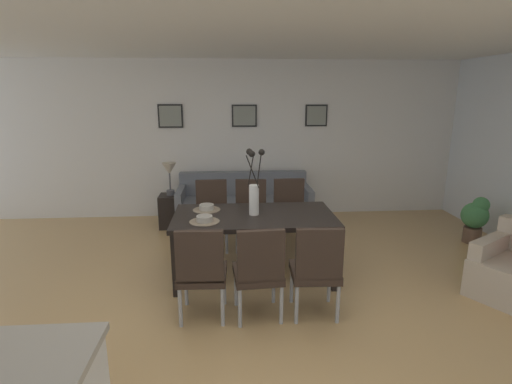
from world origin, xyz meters
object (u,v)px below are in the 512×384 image
object	(u,v)px
dining_chair_mid_left	(316,267)
framed_picture_left	(170,116)
dining_chair_near_left	(202,269)
dining_chair_near_right	(212,211)
centerpiece_vase	(254,190)
framed_picture_right	(316,115)
bowl_near_right	(207,207)
framed_picture_center	(244,116)
dining_table	(254,221)
side_table	(172,211)
table_lamp	(169,172)
dining_chair_mid_right	(290,210)
dining_chair_far_right	(251,211)
potted_plant	(475,217)
sofa	(244,207)
bowl_near_left	(204,218)
dining_chair_far_left	(259,268)

from	to	relation	value
dining_chair_mid_left	framed_picture_left	distance (m)	3.88
dining_chair_near_left	dining_chair_near_right	world-z (taller)	same
centerpiece_vase	framed_picture_right	size ratio (longest dim) A/B	1.99
bowl_near_right	framed_picture_center	distance (m)	2.40
dining_table	side_table	world-z (taller)	dining_table
centerpiece_vase	framed_picture_right	distance (m)	2.74
dining_table	table_lamp	xyz separation A→B (m)	(-1.18, 1.80, 0.23)
centerpiece_vase	bowl_near_right	distance (m)	0.63
dining_chair_near_left	side_table	world-z (taller)	dining_chair_near_left
dining_table	dining_chair_mid_right	world-z (taller)	dining_chair_mid_right
dining_chair_mid_right	framed_picture_center	world-z (taller)	framed_picture_center
dining_chair_near_left	dining_chair_mid_right	bearing A→B (deg)	58.54
bowl_near_right	side_table	xyz separation A→B (m)	(-0.64, 1.58, -0.52)
dining_chair_far_right	potted_plant	xyz separation A→B (m)	(3.15, -0.09, -0.14)
sofa	dining_table	bearing A→B (deg)	-88.97
dining_table	framed_picture_left	world-z (taller)	framed_picture_left
bowl_near_right	table_lamp	world-z (taller)	table_lamp
dining_table	dining_chair_far_right	size ratio (longest dim) A/B	1.96
dining_chair_near_left	potted_plant	xyz separation A→B (m)	(3.71, 1.69, -0.14)
dining_chair_near_right	bowl_near_right	xyz separation A→B (m)	(-0.03, -0.70, 0.27)
potted_plant	dining_table	bearing A→B (deg)	-165.66
bowl_near_left	framed_picture_left	xyz separation A→B (m)	(-0.66, 2.58, 0.92)
dining_table	bowl_near_right	distance (m)	0.59
sofa	framed_picture_center	bearing A→B (deg)	85.96
dining_chair_near_left	framed_picture_right	bearing A→B (deg)	61.78
dining_chair_far_left	framed_picture_left	world-z (taller)	framed_picture_left
dining_chair_far_left	table_lamp	xyz separation A→B (m)	(-1.17, 2.70, 0.38)
dining_chair_near_right	dining_chair_mid_right	distance (m)	1.07
table_lamp	side_table	bearing A→B (deg)	0.00
centerpiece_vase	potted_plant	world-z (taller)	centerpiece_vase
bowl_near_left	framed_picture_center	bearing A→B (deg)	78.18
dining_chair_near_right	bowl_near_left	world-z (taller)	dining_chair_near_right
bowl_near_right	framed_picture_center	world-z (taller)	framed_picture_center
dining_chair_far_left	dining_chair_mid_left	size ratio (longest dim) A/B	1.00
dining_chair_near_left	framed_picture_left	distance (m)	3.52
bowl_near_right	dining_chair_mid_left	bearing A→B (deg)	-46.81
dining_chair_mid_right	side_table	world-z (taller)	dining_chair_mid_right
dining_chair_far_right	framed_picture_center	size ratio (longest dim) A/B	2.23
dining_chair_mid_left	sofa	xyz separation A→B (m)	(-0.55, 2.79, -0.23)
dining_chair_mid_left	table_lamp	xyz separation A→B (m)	(-1.70, 2.70, 0.38)
dining_chair_near_right	framed_picture_right	xyz separation A→B (m)	(1.72, 1.45, 1.19)
dining_chair_far_right	framed_picture_left	size ratio (longest dim) A/B	2.30
bowl_near_right	framed_picture_right	distance (m)	2.92
dining_table	bowl_near_left	xyz separation A→B (m)	(-0.54, -0.22, 0.12)
centerpiece_vase	framed_picture_center	world-z (taller)	framed_picture_center
dining_chair_far_left	table_lamp	distance (m)	2.97
dining_chair_near_right	framed_picture_right	bearing A→B (deg)	40.11
bowl_near_left	dining_chair_near_left	bearing A→B (deg)	-89.82
dining_chair_far_right	dining_chair_mid_left	bearing A→B (deg)	-74.72
table_lamp	framed_picture_right	size ratio (longest dim) A/B	1.38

